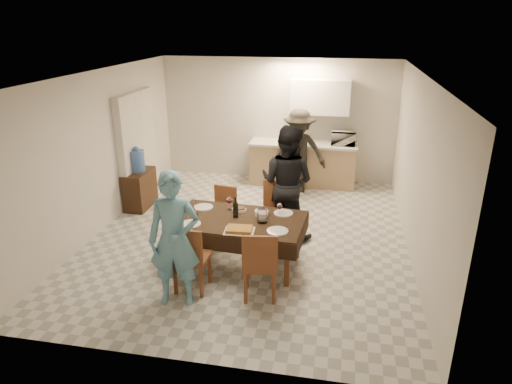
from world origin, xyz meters
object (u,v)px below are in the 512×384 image
dining_table (238,221)px  microwave (343,138)px  console (140,189)px  water_jug (137,161)px  wine_bottle (236,207)px  savoury_tart (239,229)px  person_kitchen (299,151)px  person_far (287,183)px  person_near (174,240)px  water_pitcher (262,215)px

dining_table → microwave: bearing=72.5°
console → water_jug: 0.55m
wine_bottle → microwave: 3.84m
savoury_tart → person_kitchen: (0.43, 3.53, 0.11)m
savoury_tart → wine_bottle: bearing=109.2°
console → person_far: (2.85, -0.71, 0.57)m
water_jug → person_near: (1.75, -2.81, -0.04)m
microwave → person_far: bearing=71.6°
console → water_pitcher: water_pitcher is taller
savoury_tart → person_far: person_far is taller
dining_table → person_kitchen: person_kitchen is taller
dining_table → water_jug: (-2.30, 1.76, 0.22)m
dining_table → microwave: size_ratio=3.89×
dining_table → water_jug: size_ratio=4.69×
person_near → person_far: person_far is taller
wine_bottle → savoury_tart: size_ratio=0.77×
dining_table → person_kitchen: bearing=84.3°
microwave → person_kitchen: person_kitchen is taller
wine_bottle → savoury_tart: 0.47m
water_pitcher → savoury_tart: size_ratio=0.53×
person_far → water_pitcher: bearing=97.0°
dining_table → person_kitchen: (0.53, 3.15, 0.17)m
water_pitcher → person_near: 1.35m
dining_table → person_kitchen: 3.20m
savoury_tart → person_far: bearing=72.5°
dining_table → person_far: 1.21m
water_jug → person_near: 3.31m
wine_bottle → person_far: (0.60, 1.00, 0.06)m
dining_table → savoury_tart: 0.40m
person_far → person_kitchen: size_ratio=1.09×
wine_bottle → water_pitcher: wine_bottle is taller
dining_table → savoury_tart: size_ratio=4.80×
savoury_tart → microwave: microwave is taller
water_pitcher → person_far: bearing=79.7°
person_kitchen → person_near: bearing=-104.4°
wine_bottle → water_jug: bearing=142.8°
water_jug → water_pitcher: size_ratio=1.92×
dining_table → person_near: 1.20m
wine_bottle → microwave: microwave is taller
console → person_near: (1.75, -2.81, 0.51)m
dining_table → savoury_tart: savoury_tart is taller
wine_bottle → savoury_tart: (0.15, -0.43, -0.13)m
console → wine_bottle: bearing=-37.2°
person_kitchen → wine_bottle: bearing=-100.5°
water_pitcher → savoury_tart: (-0.25, -0.33, -0.08)m
microwave → person_near: bearing=67.3°
wine_bottle → water_pitcher: bearing=-14.0°
savoury_tart → person_near: bearing=-134.1°
microwave → console: bearing=26.4°
dining_table → console: size_ratio=2.51×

